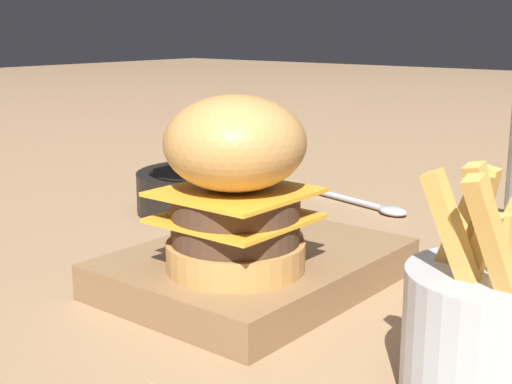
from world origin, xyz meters
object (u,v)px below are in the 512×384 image
object	(u,v)px
side_bowl	(206,190)
spoon	(375,206)
serving_board	(256,268)
burger	(235,183)
fries_basket	(493,330)

from	to	relation	value
side_bowl	spoon	bearing A→B (deg)	-51.24
serving_board	spoon	distance (m)	0.28
serving_board	burger	size ratio (longest dim) A/B	1.77
side_bowl	fries_basket	bearing A→B (deg)	-116.71
burger	serving_board	bearing A→B (deg)	19.91
fries_basket	side_bowl	size ratio (longest dim) A/B	0.88
serving_board	spoon	bearing A→B (deg)	9.29
fries_basket	spoon	bearing A→B (deg)	38.53
serving_board	burger	bearing A→B (deg)	-160.09
burger	fries_basket	xyz separation A→B (m)	(-0.02, -0.21, -0.05)
serving_board	side_bowl	xyz separation A→B (m)	(0.15, 0.20, 0.01)
serving_board	spoon	size ratio (longest dim) A/B	1.57
serving_board	burger	world-z (taller)	burger
fries_basket	side_bowl	distance (m)	0.47
burger	spoon	bearing A→B (deg)	10.81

